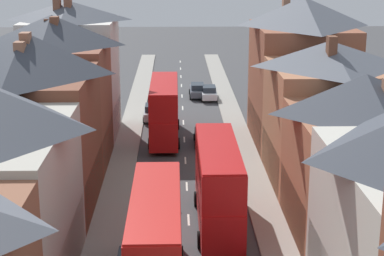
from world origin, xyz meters
The scene contains 11 objects.
pavement_left centered at (-5.10, 38.00, 0.07)m, with size 2.20×104.00×0.14m, color gray.
pavement_right centered at (5.10, 38.00, 0.07)m, with size 2.20×104.00×0.14m, color gray.
centre_line_dashes centered at (0.00, 36.00, 0.01)m, with size 0.14×97.80×0.01m.
terrace_row_right centered at (10.18, 17.54, 5.59)m, with size 8.00×58.04×12.94m.
double_decker_bus_lead centered at (-1.81, 14.81, 2.82)m, with size 2.74×10.80×5.30m.
double_decker_bus_mid_street centered at (1.79, 23.02, 2.82)m, with size 2.74×10.80×5.30m.
double_decker_bus_far_approaching centered at (-1.81, 42.18, 2.82)m, with size 2.74×10.80×5.30m.
car_near_silver centered at (1.80, 40.42, 0.83)m, with size 1.90×4.18×1.65m.
car_parked_right_a centered at (-3.10, 49.03, 0.83)m, with size 1.90×4.13×1.64m.
car_parked_left_b centered at (1.80, 59.47, 0.82)m, with size 1.90×4.55×1.62m.
car_mid_white centered at (3.10, 58.12, 0.81)m, with size 1.90×4.32×1.61m.
Camera 1 is at (-0.80, -14.08, 16.80)m, focal length 60.00 mm.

